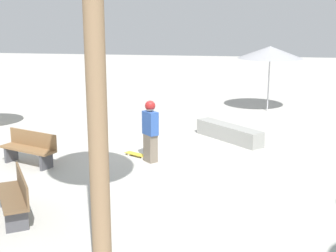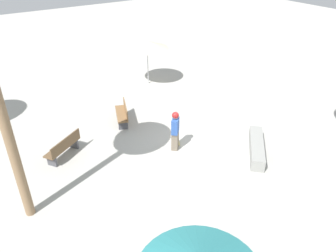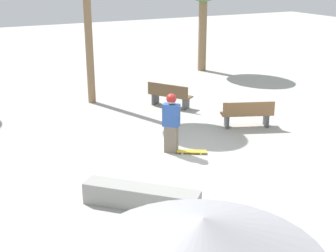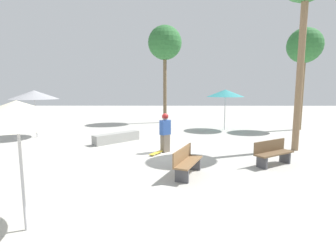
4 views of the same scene
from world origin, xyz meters
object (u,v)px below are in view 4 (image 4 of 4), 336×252
palm_tree_right (305,47)px  palm_tree_center_right (165,44)px  bench_near (187,162)px  shade_umbrella_teal (225,93)px  shade_umbrella_grey (34,95)px  bench_far (273,153)px  skater_main (165,131)px  concrete_ledge (117,138)px  shade_umbrella_cream (17,113)px  skateboard (156,153)px

palm_tree_right → palm_tree_center_right: size_ratio=0.86×
bench_near → shade_umbrella_teal: shade_umbrella_teal is taller
shade_umbrella_grey → bench_far: bearing=-115.6°
skater_main → bench_far: size_ratio=1.02×
bench_near → shade_umbrella_teal: (9.00, -2.97, 1.92)m
concrete_ledge → shade_umbrella_cream: (-8.11, 0.03, 1.97)m
shade_umbrella_grey → palm_tree_center_right: palm_tree_center_right is taller
skateboard → palm_tree_right: (6.55, -8.88, 5.13)m
skater_main → skateboard: skater_main is taller
shade_umbrella_grey → palm_tree_right: size_ratio=0.40×
skateboard → skater_main: bearing=169.4°
palm_tree_center_right → shade_umbrella_grey: bearing=133.1°
skater_main → palm_tree_right: bearing=171.4°
shade_umbrella_cream → palm_tree_right: (12.28, -11.00, 2.98)m
concrete_ledge → bench_near: bearing=-147.6°
shade_umbrella_teal → palm_tree_center_right: size_ratio=0.35×
shade_umbrella_teal → shade_umbrella_grey: shade_umbrella_teal is taller
shade_umbrella_teal → palm_tree_right: size_ratio=0.40×
bench_near → bench_far: bearing=131.9°
bench_far → skater_main: bearing=-59.2°
concrete_ledge → shade_umbrella_grey: (1.38, 4.66, 2.07)m
skateboard → palm_tree_center_right: 11.80m
concrete_ledge → shade_umbrella_grey: bearing=73.5°
bench_near → palm_tree_right: size_ratio=0.26×
shade_umbrella_teal → palm_tree_center_right: 6.55m
palm_tree_center_right → palm_tree_right: bearing=-112.6°
skater_main → bench_far: 4.22m
palm_tree_right → shade_umbrella_teal: bearing=91.5°
bench_near → shade_umbrella_grey: size_ratio=0.65×
palm_tree_right → bench_near: bearing=139.5°
bench_near → palm_tree_right: palm_tree_right is taller
skater_main → shade_umbrella_grey: shade_umbrella_grey is taller
bench_near → palm_tree_center_right: (12.78, 0.94, 5.57)m
shade_umbrella_cream → shade_umbrella_grey: (9.49, 4.63, 0.10)m
skater_main → shade_umbrella_cream: shade_umbrella_cream is taller
skater_main → concrete_ledge: skater_main is taller
skateboard → bench_near: bearing=51.7°
bench_far → bench_near: bearing=-12.1°
concrete_ledge → shade_umbrella_cream: shade_umbrella_cream is taller
bench_far → palm_tree_right: size_ratio=0.25×
shade_umbrella_cream → shade_umbrella_grey: bearing=26.0°
skater_main → shade_umbrella_cream: bearing=23.8°
palm_tree_right → palm_tree_center_right: 9.52m
skater_main → palm_tree_center_right: palm_tree_center_right is taller
skateboard → shade_umbrella_teal: shade_umbrella_teal is taller
shade_umbrella_grey → palm_tree_right: 16.13m
skateboard → bench_near: size_ratio=0.48×
skateboard → shade_umbrella_cream: size_ratio=0.33×
skater_main → palm_tree_center_right: 11.03m
concrete_ledge → bench_near: (-4.96, -3.15, 0.19)m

